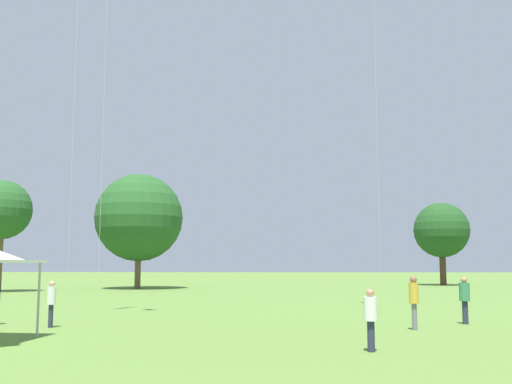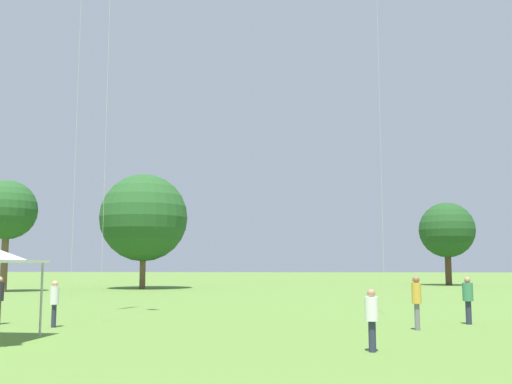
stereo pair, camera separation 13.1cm
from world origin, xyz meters
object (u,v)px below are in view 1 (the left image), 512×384
Objects in this scene: person_standing_0 at (414,297)px; person_standing_4 at (465,296)px; distant_tree_2 at (1,210)px; person_standing_6 at (51,299)px; distant_tree_0 at (139,218)px; distant_tree_1 at (441,230)px; person_standing_3 at (371,314)px.

person_standing_4 is at bearing -32.21° from person_standing_0.
person_standing_0 is 0.20× the size of distant_tree_2.
person_standing_4 is (2.25, 2.11, -0.07)m from person_standing_0.
distant_tree_0 reaches higher than person_standing_6.
person_standing_0 is 3.09m from person_standing_4.
person_standing_6 is at bearing 104.68° from person_standing_0.
distant_tree_1 is (28.92, 10.11, -0.67)m from distant_tree_0.
person_standing_6 is (-10.34, 5.10, 0.04)m from person_standing_3.
person_standing_4 is 14.83m from person_standing_6.
person_standing_4 is at bearing -38.21° from distant_tree_2.
distant_tree_0 is (-19.96, 29.67, 5.26)m from person_standing_4.
person_standing_0 is 1.04× the size of person_standing_4.
distant_tree_1 is (11.22, 41.89, 4.51)m from person_standing_0.
distant_tree_2 is (-14.58, 25.14, 5.43)m from person_standing_6.
distant_tree_0 reaches higher than person_standing_3.
distant_tree_1 reaches higher than person_standing_0.
person_standing_3 is 0.97× the size of person_standing_6.
distant_tree_0 reaches higher than distant_tree_2.
distant_tree_0 is 30.65m from distant_tree_1.
person_standing_3 is at bearing -50.51° from distant_tree_2.
person_standing_4 is at bearing -60.83° from person_standing_3.
person_standing_3 is 0.19× the size of distant_tree_1.
person_standing_3 is at bearing -105.81° from distant_tree_1.
person_standing_0 is 12.43m from person_standing_6.
distant_tree_0 is (-15.61, 36.87, 5.34)m from person_standing_3.
distant_tree_1 is (13.31, 46.99, 4.67)m from person_standing_3.
distant_tree_0 is (-5.27, 31.77, 5.30)m from person_standing_6.
person_standing_3 is at bearing 29.32° from person_standing_6.
distant_tree_1 is at bearing 116.12° from person_standing_6.
distant_tree_0 is at bearing 121.85° from person_standing_4.
person_standing_3 is 0.18× the size of distant_tree_2.
distant_tree_1 reaches higher than person_standing_3.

